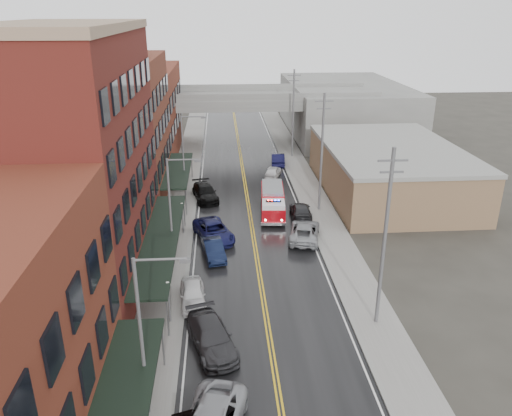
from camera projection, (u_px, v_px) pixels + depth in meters
road at (253, 232)px, 46.47m from camera, size 11.00×160.00×0.02m
sidewalk_left at (174, 234)px, 45.96m from camera, size 3.00×160.00×0.15m
sidewalk_right at (330, 229)px, 46.94m from camera, size 3.00×160.00×0.15m
curb_left at (192, 233)px, 46.07m from camera, size 0.30×160.00×0.15m
curb_right at (313, 230)px, 46.83m from camera, size 0.30×160.00×0.15m
brick_building_b at (74, 164)px, 35.76m from camera, size 9.00×20.00×18.00m
brick_building_c at (120, 130)px, 52.52m from camera, size 9.00×15.00×15.00m
brick_building_far at (144, 112)px, 69.28m from camera, size 9.00×20.00×12.00m
tan_building at (389, 171)px, 55.88m from camera, size 14.00×22.00×5.00m
right_far_block at (344, 108)px, 83.23m from camera, size 18.00×30.00×8.00m
awning_1 at (162, 238)px, 38.38m from camera, size 2.60×18.00×3.09m
awning_2 at (178, 170)px, 54.59m from camera, size 2.60×13.00×3.09m
globe_lamp_1 at (168, 293)px, 32.22m from camera, size 0.44×0.44×3.12m
globe_lamp_2 at (182, 211)px, 45.19m from camera, size 0.44×0.44×3.12m
street_lamp_0 at (146, 329)px, 23.74m from camera, size 2.64×0.22×9.00m
street_lamp_1 at (173, 206)px, 38.55m from camera, size 2.64×0.22×9.00m
street_lamp_2 at (185, 151)px, 53.37m from camera, size 2.64×0.22×9.00m
utility_pole_0 at (385, 237)px, 30.72m from camera, size 1.80×0.24×12.00m
utility_pole_1 at (322, 151)px, 49.24m from camera, size 1.80×0.24×12.00m
utility_pole_2 at (293, 112)px, 67.76m from camera, size 1.80×0.24×12.00m
overpass at (238, 106)px, 73.88m from camera, size 40.00×10.00×7.50m
fire_truck at (273, 201)px, 50.08m from camera, size 3.31×7.33×2.62m
parked_car_left_3 at (211, 337)px, 30.36m from camera, size 3.75×5.96×1.61m
parked_car_left_4 at (193, 294)px, 35.02m from camera, size 2.15×4.46×1.47m
parked_car_left_5 at (213, 249)px, 41.59m from camera, size 2.30×4.60×1.45m
parked_car_left_6 at (214, 231)px, 44.83m from camera, size 4.29×6.28×1.60m
parked_car_left_7 at (205, 193)px, 54.18m from camera, size 3.34×5.89×1.61m
parked_car_right_0 at (305, 231)px, 44.83m from camera, size 3.72×5.97×1.54m
parked_car_right_1 at (301, 211)px, 49.50m from camera, size 2.26×4.98×1.41m
parked_car_right_2 at (273, 172)px, 61.45m from camera, size 2.73×4.44×1.41m
parked_car_right_3 at (278, 159)px, 66.25m from camera, size 2.10×4.98×1.60m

